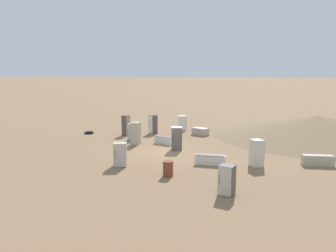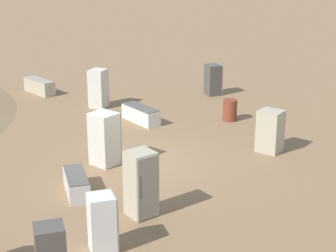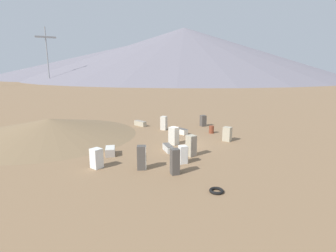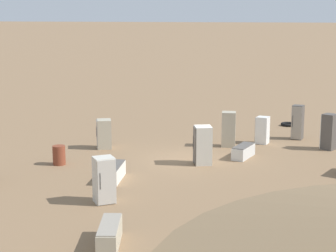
{
  "view_description": "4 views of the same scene",
  "coord_description": "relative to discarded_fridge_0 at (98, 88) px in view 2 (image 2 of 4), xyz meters",
  "views": [
    {
      "loc": [
        -21.65,
        -9.2,
        5.69
      ],
      "look_at": [
        -0.2,
        -0.15,
        1.97
      ],
      "focal_mm": 35.0,
      "sensor_mm": 36.0,
      "label": 1
    },
    {
      "loc": [
        7.14,
        15.65,
        7.09
      ],
      "look_at": [
        -1.29,
        -0.08,
        1.07
      ],
      "focal_mm": 60.0,
      "sensor_mm": 36.0,
      "label": 2
    },
    {
      "loc": [
        13.57,
        21.17,
        7.24
      ],
      "look_at": [
        1.06,
        -1.24,
        1.72
      ],
      "focal_mm": 28.0,
      "sensor_mm": 36.0,
      "label": 3
    },
    {
      "loc": [
        6.3,
        -24.5,
        6.65
      ],
      "look_at": [
        -1.24,
        1.2,
        1.34
      ],
      "focal_mm": 60.0,
      "sensor_mm": 36.0,
      "label": 4
    }
  ],
  "objects": [
    {
      "name": "ground_plane",
      "position": [
        1.34,
        6.59,
        -0.84
      ],
      "size": [
        1000.0,
        1000.0,
        0.0
      ],
      "primitive_type": "plane",
      "color": "#846647"
    },
    {
      "name": "discarded_fridge_3",
      "position": [
        3.8,
        7.89,
        -0.54
      ],
      "size": [
        0.91,
        1.73,
        0.6
      ],
      "rotation": [
        0.0,
        0.0,
        6.08
      ],
      "color": "silver",
      "rests_on": "ground_plane"
    },
    {
      "name": "discarded_fridge_0",
      "position": [
        0.0,
        0.0,
        0.0
      ],
      "size": [
        0.97,
        0.97,
        1.68
      ],
      "rotation": [
        0.0,
        0.0,
        3.83
      ],
      "color": "beige",
      "rests_on": "ground_plane"
    },
    {
      "name": "discarded_fridge_9",
      "position": [
        2.71,
        9.97,
        0.06
      ],
      "size": [
        0.79,
        0.81,
        1.8
      ],
      "rotation": [
        0.0,
        0.0,
        0.15
      ],
      "color": "#B2A88E",
      "rests_on": "ground_plane"
    },
    {
      "name": "discarded_fridge_12",
      "position": [
        -5.53,
        0.62,
        -0.13
      ],
      "size": [
        0.75,
        0.77,
        1.43
      ],
      "rotation": [
        0.0,
        0.0,
        1.44
      ],
      "color": "#4C4742",
      "rests_on": "ground_plane"
    },
    {
      "name": "rusty_barrel",
      "position": [
        -4.0,
        4.28,
        -0.41
      ],
      "size": [
        0.57,
        0.57,
        0.87
      ],
      "color": "brown",
      "rests_on": "ground_plane"
    },
    {
      "name": "discarded_fridge_6",
      "position": [
        4.28,
        11.16,
        -0.13
      ],
      "size": [
        0.73,
        0.7,
        1.42
      ],
      "rotation": [
        0.0,
        0.0,
        1.39
      ],
      "color": "white",
      "rests_on": "ground_plane"
    },
    {
      "name": "discarded_fridge_11",
      "position": [
        2.2,
        6.18,
        0.03
      ],
      "size": [
        1.0,
        1.01,
        1.75
      ],
      "rotation": [
        0.0,
        0.0,
        1.95
      ],
      "color": "beige",
      "rests_on": "ground_plane"
    },
    {
      "name": "discarded_fridge_8",
      "position": [
        1.63,
        -3.53,
        -0.51
      ],
      "size": [
        1.07,
        1.98,
        0.67
      ],
      "rotation": [
        0.0,
        0.0,
        3.42
      ],
      "color": "#B2A88E",
      "rests_on": "ground_plane"
    },
    {
      "name": "discarded_fridge_10",
      "position": [
        -0.73,
        2.75,
        -0.53
      ],
      "size": [
        0.91,
        1.96,
        0.63
      ],
      "rotation": [
        0.0,
        0.0,
        0.16
      ],
      "color": "silver",
      "rests_on": "ground_plane"
    },
    {
      "name": "discarded_fridge_2",
      "position": [
        -3.28,
        7.8,
        -0.1
      ],
      "size": [
        0.99,
        1.01,
        1.48
      ],
      "rotation": [
        0.0,
        0.0,
        2.01
      ],
      "color": "#B2A88E",
      "rests_on": "ground_plane"
    }
  ]
}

